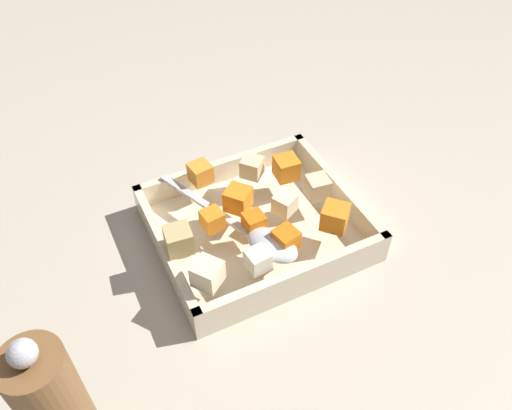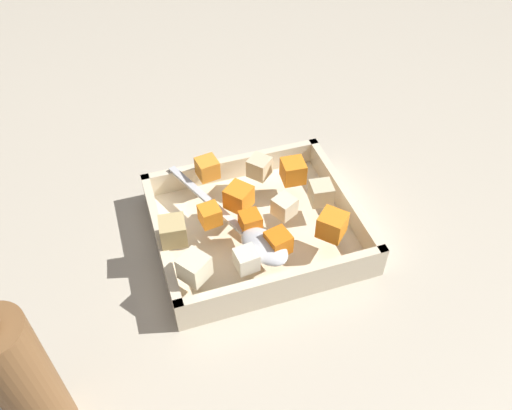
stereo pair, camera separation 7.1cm
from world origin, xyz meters
name	(u,v)px [view 2 (the right image)]	position (x,y,z in m)	size (l,w,h in m)	color
ground_plane	(255,245)	(0.00, 0.00, 0.00)	(4.00, 4.00, 0.00)	#BCB29E
baking_dish	(256,228)	(0.01, 0.02, 0.02)	(0.28, 0.25, 0.05)	beige
carrot_chunk_mid_left	(278,242)	(0.01, -0.06, 0.07)	(0.03, 0.03, 0.03)	orange
carrot_chunk_near_spoon	(210,215)	(-0.06, 0.02, 0.06)	(0.03, 0.03, 0.03)	orange
carrot_chunk_heap_top	(293,171)	(0.08, 0.06, 0.07)	(0.03, 0.03, 0.03)	orange
carrot_chunk_corner_sw	(207,168)	(-0.04, 0.11, 0.07)	(0.03, 0.03, 0.03)	orange
carrot_chunk_near_left	(239,197)	(-0.01, 0.03, 0.07)	(0.03, 0.03, 0.03)	orange
carrot_chunk_back_center	(332,225)	(0.09, -0.05, 0.07)	(0.03, 0.03, 0.03)	orange
carrot_chunk_far_right	(250,222)	(-0.01, -0.01, 0.06)	(0.03, 0.03, 0.03)	orange
potato_chunk_front_center	(284,206)	(0.04, 0.00, 0.06)	(0.03, 0.03, 0.03)	beige
potato_chunk_near_right	(194,267)	(-0.10, -0.07, 0.07)	(0.03, 0.03, 0.03)	beige
potato_chunk_heap_side	(259,167)	(0.03, 0.09, 0.07)	(0.03, 0.03, 0.03)	beige
potato_chunk_rim_edge	(321,193)	(0.10, 0.01, 0.07)	(0.03, 0.03, 0.03)	beige
potato_chunk_center	(173,230)	(-0.11, 0.00, 0.07)	(0.03, 0.03, 0.03)	tan
parsnip_chunk_mid_right	(246,260)	(-0.03, -0.07, 0.06)	(0.03, 0.03, 0.03)	silver
serving_spoon	(257,240)	(-0.01, -0.04, 0.06)	(0.12, 0.24, 0.02)	silver
pepper_mill	(24,381)	(-0.29, -0.17, 0.10)	(0.06, 0.06, 0.21)	brown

